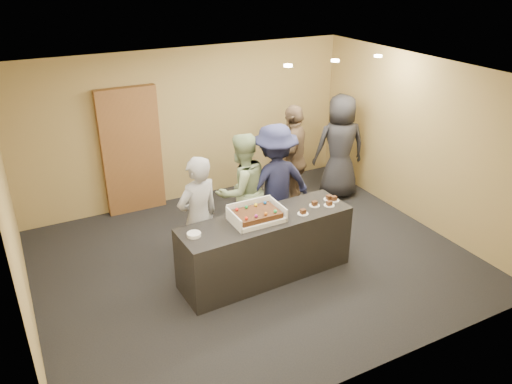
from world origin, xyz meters
TOP-DOWN VIEW (x-y plane):
  - room at (0.00, 0.00)m, footprint 6.04×6.00m
  - serving_counter at (-0.03, -0.41)m, footprint 2.43×0.80m
  - storage_cabinet at (-1.07, 2.41)m, footprint 0.98×0.15m
  - cake_box at (-0.17, -0.38)m, footprint 0.68×0.47m
  - sheet_cake at (-0.17, -0.41)m, footprint 0.58×0.40m
  - plate_stack at (-1.05, -0.41)m, footprint 0.18×0.18m
  - slice_a at (0.47, -0.53)m, footprint 0.15×0.15m
  - slice_b at (0.75, -0.40)m, footprint 0.15×0.15m
  - slice_c at (0.93, -0.49)m, footprint 0.15×0.15m
  - slice_d at (1.04, -0.33)m, footprint 0.15×0.15m
  - slice_e at (1.08, -0.40)m, footprint 0.15×0.15m
  - person_server_grey at (-0.81, 0.04)m, footprint 0.73×0.57m
  - person_sage_man at (0.07, 0.52)m, footprint 0.97×0.81m
  - person_navy_man at (0.59, 0.45)m, footprint 1.22×0.71m
  - person_brown_extra at (1.31, 1.09)m, footprint 1.11×1.13m
  - person_dark_suit at (2.39, 1.26)m, footprint 1.06×0.84m
  - ceiling_spotlights at (1.60, 0.50)m, footprint 1.72×0.12m

SIDE VIEW (x-z plane):
  - serving_counter at x=-0.03m, z-range 0.00..0.90m
  - person_server_grey at x=-0.81m, z-range 0.00..1.76m
  - person_sage_man at x=0.07m, z-range 0.00..1.78m
  - plate_stack at x=-1.05m, z-range 0.90..0.94m
  - slice_a at x=0.47m, z-range 0.89..0.96m
  - slice_b at x=0.75m, z-range 0.89..0.96m
  - slice_c at x=0.93m, z-range 0.89..0.96m
  - slice_d at x=1.04m, z-range 0.89..0.96m
  - slice_e at x=1.08m, z-range 0.89..0.96m
  - person_navy_man at x=0.59m, z-range 0.00..1.86m
  - cake_box at x=-0.17m, z-range 0.85..1.05m
  - person_dark_suit at x=2.39m, z-range 0.00..1.91m
  - person_brown_extra at x=1.31m, z-range 0.00..1.91m
  - sheet_cake at x=-0.17m, z-range 0.94..1.05m
  - storage_cabinet at x=-1.07m, z-range 0.00..2.17m
  - room at x=0.00m, z-range 0.00..2.70m
  - ceiling_spotlights at x=1.60m, z-range 2.66..2.69m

